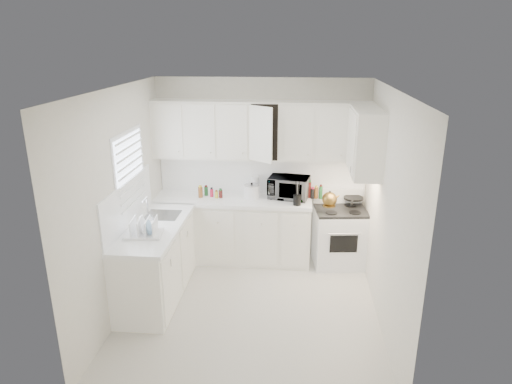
# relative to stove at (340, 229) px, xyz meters

# --- Properties ---
(floor) EXTENTS (3.20, 3.20, 0.00)m
(floor) POSITION_rel_stove_xyz_m (-1.14, -1.27, -0.54)
(floor) COLOR silver
(floor) RESTS_ON ground
(ceiling) EXTENTS (3.20, 3.20, 0.00)m
(ceiling) POSITION_rel_stove_xyz_m (-1.14, -1.27, 2.06)
(ceiling) COLOR white
(ceiling) RESTS_ON ground
(wall_back) EXTENTS (3.00, 0.00, 3.00)m
(wall_back) POSITION_rel_stove_xyz_m (-1.14, 0.33, 0.76)
(wall_back) COLOR white
(wall_back) RESTS_ON ground
(wall_front) EXTENTS (3.00, 0.00, 3.00)m
(wall_front) POSITION_rel_stove_xyz_m (-1.14, -2.87, 0.76)
(wall_front) COLOR white
(wall_front) RESTS_ON ground
(wall_left) EXTENTS (0.00, 3.20, 3.20)m
(wall_left) POSITION_rel_stove_xyz_m (-2.64, -1.27, 0.76)
(wall_left) COLOR white
(wall_left) RESTS_ON ground
(wall_right) EXTENTS (0.00, 3.20, 3.20)m
(wall_right) POSITION_rel_stove_xyz_m (0.36, -1.27, 0.76)
(wall_right) COLOR white
(wall_right) RESTS_ON ground
(window_blinds) EXTENTS (0.06, 0.96, 1.06)m
(window_blinds) POSITION_rel_stove_xyz_m (-2.62, -0.92, 1.01)
(window_blinds) COLOR white
(window_blinds) RESTS_ON wall_left
(lower_cabinets_back) EXTENTS (2.22, 0.60, 0.90)m
(lower_cabinets_back) POSITION_rel_stove_xyz_m (-1.53, 0.03, -0.09)
(lower_cabinets_back) COLOR white
(lower_cabinets_back) RESTS_ON floor
(lower_cabinets_left) EXTENTS (0.60, 1.60, 0.90)m
(lower_cabinets_left) POSITION_rel_stove_xyz_m (-2.34, -1.07, -0.09)
(lower_cabinets_left) COLOR white
(lower_cabinets_left) RESTS_ON floor
(countertop_back) EXTENTS (2.24, 0.64, 0.05)m
(countertop_back) POSITION_rel_stove_xyz_m (-1.53, 0.02, 0.39)
(countertop_back) COLOR white
(countertop_back) RESTS_ON lower_cabinets_back
(countertop_left) EXTENTS (0.64, 1.62, 0.05)m
(countertop_left) POSITION_rel_stove_xyz_m (-2.33, -1.07, 0.39)
(countertop_left) COLOR white
(countertop_left) RESTS_ON lower_cabinets_left
(backsplash_back) EXTENTS (2.98, 0.02, 0.55)m
(backsplash_back) POSITION_rel_stove_xyz_m (-1.14, 0.32, 0.69)
(backsplash_back) COLOR white
(backsplash_back) RESTS_ON wall_back
(backsplash_left) EXTENTS (0.02, 1.60, 0.55)m
(backsplash_left) POSITION_rel_stove_xyz_m (-2.63, -1.07, 0.69)
(backsplash_left) COLOR white
(backsplash_left) RESTS_ON wall_left
(upper_cabinets_back) EXTENTS (3.00, 0.33, 0.80)m
(upper_cabinets_back) POSITION_rel_stove_xyz_m (-1.14, 0.17, 0.96)
(upper_cabinets_back) COLOR white
(upper_cabinets_back) RESTS_ON wall_back
(upper_cabinets_right) EXTENTS (0.33, 0.90, 0.80)m
(upper_cabinets_right) POSITION_rel_stove_xyz_m (0.20, -0.45, 0.96)
(upper_cabinets_right) COLOR white
(upper_cabinets_right) RESTS_ON wall_right
(sink) EXTENTS (0.42, 0.38, 0.30)m
(sink) POSITION_rel_stove_xyz_m (-2.33, -0.72, 0.53)
(sink) COLOR gray
(sink) RESTS_ON countertop_left
(stove) EXTENTS (0.76, 0.65, 1.08)m
(stove) POSITION_rel_stove_xyz_m (0.00, 0.00, 0.00)
(stove) COLOR white
(stove) RESTS_ON floor
(tea_kettle) EXTENTS (0.25, 0.21, 0.23)m
(tea_kettle) POSITION_rel_stove_xyz_m (-0.18, -0.16, 0.52)
(tea_kettle) COLOR olive
(tea_kettle) RESTS_ON stove
(frying_pan) EXTENTS (0.37, 0.51, 0.04)m
(frying_pan) POSITION_rel_stove_xyz_m (0.18, 0.16, 0.43)
(frying_pan) COLOR black
(frying_pan) RESTS_ON stove
(microwave) EXTENTS (0.60, 0.40, 0.37)m
(microwave) POSITION_rel_stove_xyz_m (-0.74, 0.12, 0.60)
(microwave) COLOR gray
(microwave) RESTS_ON countertop_back
(rice_cooker) EXTENTS (0.23, 0.23, 0.22)m
(rice_cooker) POSITION_rel_stove_xyz_m (-1.26, 0.06, 0.52)
(rice_cooker) COLOR white
(rice_cooker) RESTS_ON countertop_back
(paper_towel) EXTENTS (0.12, 0.12, 0.27)m
(paper_towel) POSITION_rel_stove_xyz_m (-1.23, 0.23, 0.55)
(paper_towel) COLOR white
(paper_towel) RESTS_ON countertop_back
(utensil_crock) EXTENTS (0.12, 0.12, 0.35)m
(utensil_crock) POSITION_rel_stove_xyz_m (-0.62, -0.18, 0.59)
(utensil_crock) COLOR black
(utensil_crock) RESTS_ON countertop_back
(dish_rack) EXTENTS (0.45, 0.36, 0.23)m
(dish_rack) POSITION_rel_stove_xyz_m (-2.36, -1.35, 0.53)
(dish_rack) COLOR white
(dish_rack) RESTS_ON countertop_left
(spice_left_0) EXTENTS (0.06, 0.06, 0.13)m
(spice_left_0) POSITION_rel_stove_xyz_m (-1.99, 0.15, 0.48)
(spice_left_0) COLOR brown
(spice_left_0) RESTS_ON countertop_back
(spice_left_1) EXTENTS (0.06, 0.06, 0.13)m
(spice_left_1) POSITION_rel_stove_xyz_m (-1.91, 0.06, 0.48)
(spice_left_1) COLOR #22662E
(spice_left_1) RESTS_ON countertop_back
(spice_left_2) EXTENTS (0.06, 0.06, 0.13)m
(spice_left_2) POSITION_rel_stove_xyz_m (-1.84, 0.15, 0.48)
(spice_left_2) COLOR #D71C43
(spice_left_2) RESTS_ON countertop_back
(spice_left_3) EXTENTS (0.06, 0.06, 0.13)m
(spice_left_3) POSITION_rel_stove_xyz_m (-1.76, 0.06, 0.48)
(spice_left_3) COLOR gold
(spice_left_3) RESTS_ON countertop_back
(spice_left_4) EXTENTS (0.06, 0.06, 0.13)m
(spice_left_4) POSITION_rel_stove_xyz_m (-1.69, 0.15, 0.48)
(spice_left_4) COLOR #511A17
(spice_left_4) RESTS_ON countertop_back
(sauce_right_0) EXTENTS (0.06, 0.06, 0.19)m
(sauce_right_0) POSITION_rel_stove_xyz_m (-0.56, 0.19, 0.51)
(sauce_right_0) COLOR #D71C43
(sauce_right_0) RESTS_ON countertop_back
(sauce_right_1) EXTENTS (0.06, 0.06, 0.19)m
(sauce_right_1) POSITION_rel_stove_xyz_m (-0.50, 0.13, 0.51)
(sauce_right_1) COLOR gold
(sauce_right_1) RESTS_ON countertop_back
(sauce_right_2) EXTENTS (0.06, 0.06, 0.19)m
(sauce_right_2) POSITION_rel_stove_xyz_m (-0.45, 0.19, 0.51)
(sauce_right_2) COLOR #511A17
(sauce_right_2) RESTS_ON countertop_back
(sauce_right_3) EXTENTS (0.06, 0.06, 0.19)m
(sauce_right_3) POSITION_rel_stove_xyz_m (-0.39, 0.13, 0.51)
(sauce_right_3) COLOR black
(sauce_right_3) RESTS_ON countertop_back
(sauce_right_4) EXTENTS (0.06, 0.06, 0.19)m
(sauce_right_4) POSITION_rel_stove_xyz_m (-0.34, 0.19, 0.51)
(sauce_right_4) COLOR brown
(sauce_right_4) RESTS_ON countertop_back
(sauce_right_5) EXTENTS (0.06, 0.06, 0.19)m
(sauce_right_5) POSITION_rel_stove_xyz_m (-0.28, 0.13, 0.51)
(sauce_right_5) COLOR #22662E
(sauce_right_5) RESTS_ON countertop_back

